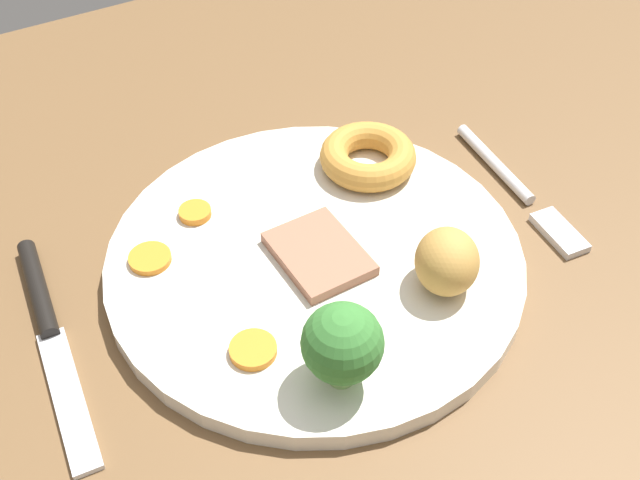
{
  "coord_description": "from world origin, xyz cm",
  "views": [
    {
      "loc": [
        17.48,
        31.0,
        42.4
      ],
      "look_at": [
        -0.4,
        -0.56,
        6.0
      ],
      "focal_mm": 43.64,
      "sensor_mm": 36.0,
      "label": 1
    }
  ],
  "objects_px": {
    "fork": "(520,190)",
    "knife": "(48,326)",
    "yorkshire_pudding": "(368,156)",
    "carrot_coin_back": "(195,212)",
    "meat_slice_main": "(321,247)",
    "roast_potato_left": "(447,261)",
    "broccoli_floret": "(342,344)",
    "carrot_coin_side": "(253,350)",
    "carrot_coin_front": "(150,258)",
    "dinner_plate": "(320,258)"
  },
  "relations": [
    {
      "from": "carrot_coin_side",
      "to": "broccoli_floret",
      "type": "xyz_separation_m",
      "value": [
        -0.04,
        0.04,
        0.03
      ]
    },
    {
      "from": "carrot_coin_side",
      "to": "fork",
      "type": "relative_size",
      "value": 0.19
    },
    {
      "from": "carrot_coin_side",
      "to": "broccoli_floret",
      "type": "relative_size",
      "value": 0.51
    },
    {
      "from": "roast_potato_left",
      "to": "broccoli_floret",
      "type": "relative_size",
      "value": 0.83
    },
    {
      "from": "carrot_coin_front",
      "to": "fork",
      "type": "height_order",
      "value": "carrot_coin_front"
    },
    {
      "from": "roast_potato_left",
      "to": "carrot_coin_back",
      "type": "height_order",
      "value": "roast_potato_left"
    },
    {
      "from": "yorkshire_pudding",
      "to": "fork",
      "type": "height_order",
      "value": "yorkshire_pudding"
    },
    {
      "from": "dinner_plate",
      "to": "carrot_coin_back",
      "type": "xyz_separation_m",
      "value": [
        0.06,
        -0.07,
        0.01
      ]
    },
    {
      "from": "dinner_plate",
      "to": "roast_potato_left",
      "type": "height_order",
      "value": "roast_potato_left"
    },
    {
      "from": "meat_slice_main",
      "to": "roast_potato_left",
      "type": "relative_size",
      "value": 1.44
    },
    {
      "from": "yorkshire_pudding",
      "to": "carrot_coin_back",
      "type": "relative_size",
      "value": 3.16
    },
    {
      "from": "dinner_plate",
      "to": "fork",
      "type": "height_order",
      "value": "dinner_plate"
    },
    {
      "from": "roast_potato_left",
      "to": "carrot_coin_side",
      "type": "relative_size",
      "value": 1.64
    },
    {
      "from": "yorkshire_pudding",
      "to": "carrot_coin_front",
      "type": "xyz_separation_m",
      "value": [
        0.18,
        0.01,
        -0.01
      ]
    },
    {
      "from": "carrot_coin_back",
      "to": "broccoli_floret",
      "type": "bearing_deg",
      "value": 96.52
    },
    {
      "from": "broccoli_floret",
      "to": "roast_potato_left",
      "type": "bearing_deg",
      "value": -162.02
    },
    {
      "from": "meat_slice_main",
      "to": "yorkshire_pudding",
      "type": "distance_m",
      "value": 0.09
    },
    {
      "from": "carrot_coin_side",
      "to": "broccoli_floret",
      "type": "height_order",
      "value": "broccoli_floret"
    },
    {
      "from": "yorkshire_pudding",
      "to": "broccoli_floret",
      "type": "height_order",
      "value": "broccoli_floret"
    },
    {
      "from": "carrot_coin_back",
      "to": "carrot_coin_side",
      "type": "relative_size",
      "value": 0.79
    },
    {
      "from": "carrot_coin_front",
      "to": "broccoli_floret",
      "type": "relative_size",
      "value": 0.5
    },
    {
      "from": "carrot_coin_front",
      "to": "carrot_coin_side",
      "type": "height_order",
      "value": "same"
    },
    {
      "from": "roast_potato_left",
      "to": "carrot_coin_front",
      "type": "distance_m",
      "value": 0.19
    },
    {
      "from": "yorkshire_pudding",
      "to": "carrot_coin_back",
      "type": "height_order",
      "value": "yorkshire_pudding"
    },
    {
      "from": "carrot_coin_back",
      "to": "carrot_coin_side",
      "type": "distance_m",
      "value": 0.13
    },
    {
      "from": "dinner_plate",
      "to": "roast_potato_left",
      "type": "bearing_deg",
      "value": 130.22
    },
    {
      "from": "roast_potato_left",
      "to": "fork",
      "type": "relative_size",
      "value": 0.31
    },
    {
      "from": "broccoli_floret",
      "to": "fork",
      "type": "relative_size",
      "value": 0.37
    },
    {
      "from": "fork",
      "to": "knife",
      "type": "distance_m",
      "value": 0.35
    },
    {
      "from": "carrot_coin_front",
      "to": "yorkshire_pudding",
      "type": "bearing_deg",
      "value": -176.33
    },
    {
      "from": "carrot_coin_front",
      "to": "meat_slice_main",
      "type": "bearing_deg",
      "value": 155.0
    },
    {
      "from": "carrot_coin_front",
      "to": "carrot_coin_side",
      "type": "xyz_separation_m",
      "value": [
        -0.03,
        0.1,
        0.0
      ]
    },
    {
      "from": "fork",
      "to": "knife",
      "type": "height_order",
      "value": "knife"
    },
    {
      "from": "broccoli_floret",
      "to": "fork",
      "type": "height_order",
      "value": "broccoli_floret"
    },
    {
      "from": "dinner_plate",
      "to": "broccoli_floret",
      "type": "xyz_separation_m",
      "value": [
        0.04,
        0.1,
        0.04
      ]
    },
    {
      "from": "dinner_plate",
      "to": "roast_potato_left",
      "type": "xyz_separation_m",
      "value": [
        -0.05,
        0.06,
        0.03
      ]
    },
    {
      "from": "yorkshire_pudding",
      "to": "knife",
      "type": "bearing_deg",
      "value": 5.39
    },
    {
      "from": "carrot_coin_back",
      "to": "broccoli_floret",
      "type": "distance_m",
      "value": 0.17
    },
    {
      "from": "carrot_coin_back",
      "to": "carrot_coin_front",
      "type": "bearing_deg",
      "value": 30.96
    },
    {
      "from": "carrot_coin_side",
      "to": "roast_potato_left",
      "type": "bearing_deg",
      "value": 175.27
    },
    {
      "from": "broccoli_floret",
      "to": "fork",
      "type": "xyz_separation_m",
      "value": [
        -0.21,
        -0.08,
        -0.04
      ]
    },
    {
      "from": "fork",
      "to": "knife",
      "type": "relative_size",
      "value": 0.83
    },
    {
      "from": "carrot_coin_back",
      "to": "meat_slice_main",
      "type": "bearing_deg",
      "value": 128.8
    },
    {
      "from": "meat_slice_main",
      "to": "carrot_coin_back",
      "type": "height_order",
      "value": "meat_slice_main"
    },
    {
      "from": "yorkshire_pudding",
      "to": "carrot_coin_front",
      "type": "relative_size",
      "value": 2.54
    },
    {
      "from": "carrot_coin_back",
      "to": "broccoli_floret",
      "type": "xyz_separation_m",
      "value": [
        -0.02,
        0.17,
        0.03
      ]
    },
    {
      "from": "carrot_coin_front",
      "to": "broccoli_floret",
      "type": "height_order",
      "value": "broccoli_floret"
    },
    {
      "from": "meat_slice_main",
      "to": "carrot_coin_front",
      "type": "height_order",
      "value": "meat_slice_main"
    },
    {
      "from": "meat_slice_main",
      "to": "knife",
      "type": "bearing_deg",
      "value": -11.36
    },
    {
      "from": "carrot_coin_front",
      "to": "knife",
      "type": "distance_m",
      "value": 0.08
    }
  ]
}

